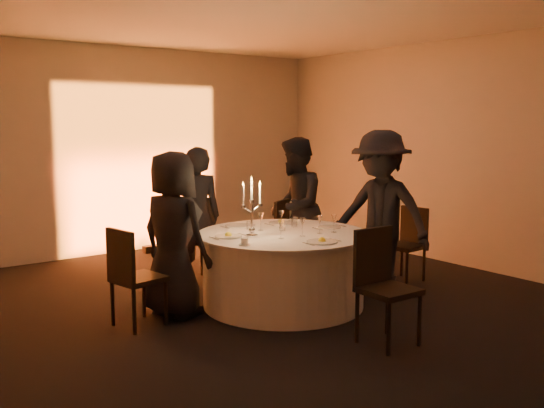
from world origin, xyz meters
TOP-DOWN VIEW (x-y plane):
  - floor at (0.00, 0.00)m, footprint 7.00×7.00m
  - ceiling at (0.00, 0.00)m, footprint 7.00×7.00m
  - wall_back at (0.00, 3.50)m, footprint 7.00×0.00m
  - wall_right at (3.00, 0.00)m, footprint 0.00×7.00m
  - uplighter_fixture at (0.00, 3.20)m, footprint 0.25×0.12m
  - banquet_table at (0.00, 0.00)m, footprint 1.80×1.80m
  - chair_left at (-1.58, 0.26)m, footprint 0.48×0.48m
  - chair_back_left at (-0.32, 1.35)m, footprint 0.54×0.54m
  - chair_back_right at (0.73, 1.14)m, footprint 0.56×0.56m
  - chair_right at (1.84, -0.10)m, footprint 0.41×0.41m
  - chair_front at (0.03, -1.37)m, footprint 0.44×0.44m
  - guest_left at (-1.09, 0.36)m, footprint 0.75×0.92m
  - guest_back_left at (-0.35, 1.21)m, footprint 0.68×0.54m
  - guest_back_right at (0.89, 0.92)m, footprint 1.06×1.05m
  - guest_right at (1.11, -0.32)m, footprint 0.98×1.32m
  - plate_left at (-0.59, 0.14)m, footprint 0.36×0.27m
  - plate_back_left at (-0.17, 0.61)m, footprint 0.36×0.28m
  - plate_back_right at (0.33, 0.47)m, footprint 0.35×0.28m
  - plate_right at (0.58, -0.06)m, footprint 0.36×0.25m
  - plate_front at (-0.02, -0.63)m, footprint 0.36×0.30m
  - coffee_cup at (-0.68, -0.28)m, footprint 0.11×0.11m
  - candelabra at (-0.39, 0.02)m, footprint 0.26×0.12m
  - wine_glass_a at (0.15, 0.24)m, footprint 0.07×0.07m
  - wine_glass_b at (0.43, -0.30)m, footprint 0.07×0.07m
  - wine_glass_c at (0.27, -0.27)m, footprint 0.07×0.07m
  - wine_glass_d at (0.03, -0.28)m, footprint 0.07×0.07m
  - wine_glass_e at (-0.22, -0.24)m, footprint 0.07×0.07m
  - wine_glass_f at (-0.11, 0.25)m, footprint 0.07×0.07m
  - tumbler_a at (0.39, 0.29)m, footprint 0.07×0.07m
  - tumbler_b at (0.31, 0.21)m, footprint 0.07×0.07m
  - tumbler_c at (0.06, 0.10)m, footprint 0.07×0.07m
  - tumbler_d at (-0.18, 0.37)m, footprint 0.07×0.07m

SIDE VIEW (x-z plane):
  - floor at x=0.00m, z-range 0.00..0.00m
  - uplighter_fixture at x=0.00m, z-range 0.00..0.10m
  - banquet_table at x=0.00m, z-range 0.00..0.77m
  - chair_right at x=1.84m, z-range 0.05..0.94m
  - chair_back_right at x=0.73m, z-range 0.06..1.00m
  - chair_left at x=-1.58m, z-range 0.06..1.00m
  - chair_front at x=0.03m, z-range 0.06..1.06m
  - chair_back_left at x=-0.32m, z-range 0.07..1.10m
  - plate_right at x=0.58m, z-range 0.77..0.78m
  - plate_back_left at x=-0.17m, z-range 0.77..0.78m
  - plate_front at x=-0.02m, z-range 0.74..0.83m
  - plate_back_right at x=0.33m, z-range 0.74..0.83m
  - plate_left at x=-0.59m, z-range 0.75..0.83m
  - coffee_cup at x=-0.68m, z-range 0.77..0.83m
  - tumbler_a at x=0.39m, z-range 0.77..0.86m
  - tumbler_b at x=0.31m, z-range 0.77..0.86m
  - tumbler_c at x=0.06m, z-range 0.77..0.86m
  - tumbler_d at x=-0.18m, z-range 0.77..0.86m
  - guest_back_left at x=-0.35m, z-range 0.00..1.63m
  - guest_left at x=-1.09m, z-range 0.00..1.64m
  - guest_back_right at x=0.89m, z-range 0.00..1.73m
  - wine_glass_a at x=0.15m, z-range 0.81..1.00m
  - wine_glass_b at x=0.43m, z-range 0.81..1.00m
  - wine_glass_c at x=0.27m, z-range 0.81..1.00m
  - wine_glass_d at x=0.03m, z-range 0.81..1.00m
  - wine_glass_e at x=-0.22m, z-range 0.81..1.00m
  - wine_glass_f at x=-0.11m, z-range 0.81..1.00m
  - guest_right at x=1.11m, z-range 0.00..1.83m
  - candelabra at x=-0.39m, z-range 0.68..1.29m
  - wall_back at x=0.00m, z-range -2.00..5.00m
  - wall_right at x=3.00m, z-range -2.00..5.00m
  - ceiling at x=0.00m, z-range 3.00..3.00m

